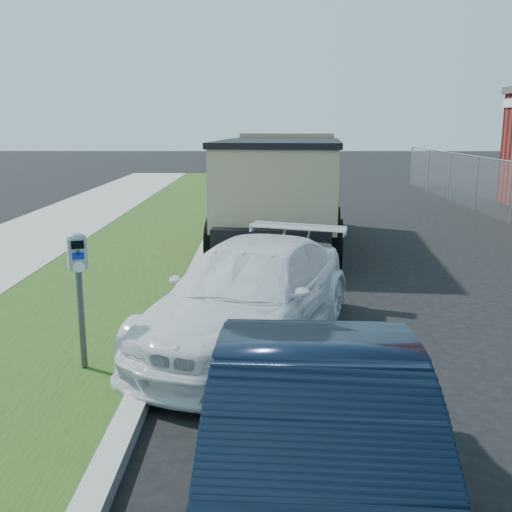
{
  "coord_description": "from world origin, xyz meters",
  "views": [
    {
      "loc": [
        -1.33,
        -7.42,
        2.85
      ],
      "look_at": [
        -1.4,
        1.0,
        1.0
      ],
      "focal_mm": 42.0,
      "sensor_mm": 36.0,
      "label": 1
    }
  ],
  "objects_px": {
    "parking_meter": "(78,271)",
    "navy_sedan": "(319,460)",
    "dump_truck": "(283,182)",
    "white_wagon": "(252,294)"
  },
  "relations": [
    {
      "from": "parking_meter",
      "to": "navy_sedan",
      "type": "height_order",
      "value": "parking_meter"
    },
    {
      "from": "parking_meter",
      "to": "dump_truck",
      "type": "bearing_deg",
      "value": 48.8
    },
    {
      "from": "parking_meter",
      "to": "white_wagon",
      "type": "relative_size",
      "value": 0.34
    },
    {
      "from": "parking_meter",
      "to": "dump_truck",
      "type": "distance_m",
      "value": 8.51
    },
    {
      "from": "navy_sedan",
      "to": "dump_truck",
      "type": "height_order",
      "value": "dump_truck"
    },
    {
      "from": "parking_meter",
      "to": "dump_truck",
      "type": "relative_size",
      "value": 0.22
    },
    {
      "from": "white_wagon",
      "to": "navy_sedan",
      "type": "bearing_deg",
      "value": -62.75
    },
    {
      "from": "navy_sedan",
      "to": "dump_truck",
      "type": "distance_m",
      "value": 10.97
    },
    {
      "from": "dump_truck",
      "to": "navy_sedan",
      "type": "bearing_deg",
      "value": -85.08
    },
    {
      "from": "white_wagon",
      "to": "navy_sedan",
      "type": "xyz_separation_m",
      "value": [
        0.5,
        -4.05,
        0.02
      ]
    }
  ]
}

